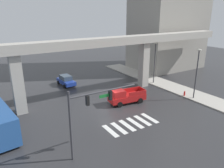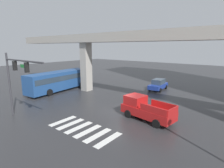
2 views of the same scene
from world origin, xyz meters
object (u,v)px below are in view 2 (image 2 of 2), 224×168
Objects in this scene: city_bus at (59,80)px; pickup_truck at (145,109)px; sedan_blue at (158,85)px; traffic_signal_mast at (16,73)px.

pickup_truck is at bearing -6.22° from city_bus.
sedan_blue is (11.89, 10.07, -0.87)m from city_bus.
sedan_blue is (-4.04, 11.81, -0.14)m from pickup_truck.
traffic_signal_mast is at bearing -104.73° from sedan_blue.
traffic_signal_mast reaches higher than sedan_blue.
city_bus is at bearing 126.61° from traffic_signal_mast.
city_bus is 11.76m from traffic_signal_mast.
city_bus is 2.51× the size of sedan_blue.
sedan_blue is 0.68× the size of traffic_signal_mast.
traffic_signal_mast reaches higher than pickup_truck.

